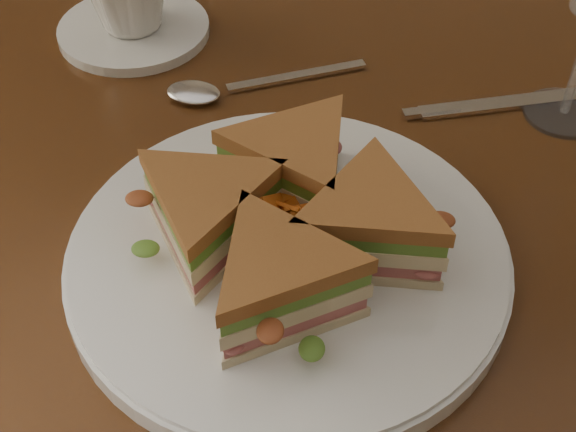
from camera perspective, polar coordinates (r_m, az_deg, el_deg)
The scene contains 7 objects.
table at distance 0.69m, azimuth 2.61°, elevation -4.36°, with size 1.20×0.80×0.75m.
plate at distance 0.56m, azimuth -0.00°, elevation -3.04°, with size 0.31×0.31×0.02m, color silver.
sandwich_wedges at distance 0.53m, azimuth -0.00°, elevation -0.38°, with size 0.24×0.24×0.06m.
crisps_mound at distance 0.54m, azimuth -0.00°, elevation -0.68°, with size 0.09×0.09×0.05m, color orange, non-canonical shape.
spoon at distance 0.72m, azimuth -4.92°, elevation 8.97°, with size 0.16×0.10×0.01m.
knife at distance 0.73m, azimuth 15.78°, elevation 7.74°, with size 0.20×0.10×0.00m.
saucer at distance 0.81m, azimuth -10.90°, elevation 12.88°, with size 0.15×0.15×0.01m, color silver.
Camera 1 is at (0.07, -0.44, 1.17)m, focal length 50.00 mm.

